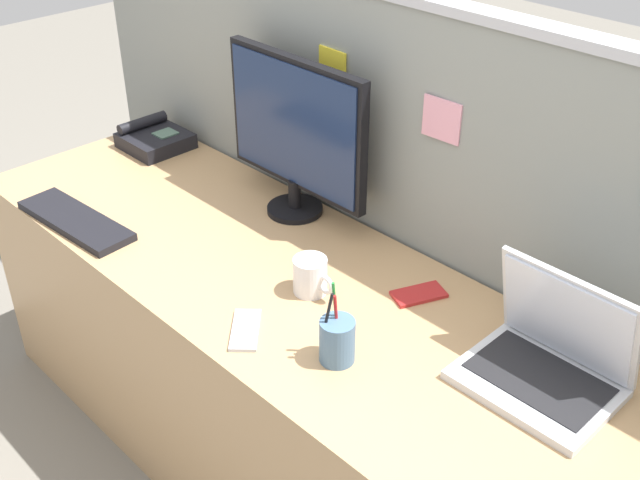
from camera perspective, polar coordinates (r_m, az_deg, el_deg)
desk at (r=2.17m, az=-0.96°, el=-11.18°), size 2.26×0.66×0.71m
cubicle_divider at (r=2.18m, az=6.04°, el=-0.09°), size 2.70×0.08×1.37m
desktop_monitor at (r=2.16m, az=-1.79°, el=8.04°), size 0.51×0.16×0.46m
laptop at (r=1.71m, az=16.44°, el=-8.09°), size 0.31×0.25×0.26m
desk_phone at (r=2.70m, az=-12.02°, el=7.26°), size 0.20×0.20×0.09m
keyboard_main at (r=2.30m, az=-17.45°, el=1.37°), size 0.41×0.15×0.02m
pen_cup at (r=1.70m, az=1.25°, el=-7.33°), size 0.08×0.08×0.19m
cell_phone_silver_slab at (r=1.81m, az=-5.48°, el=-6.57°), size 0.15×0.15×0.01m
cell_phone_red_case at (r=1.93m, az=7.23°, el=-3.96°), size 0.11×0.15×0.01m
coffee_mug at (r=1.90m, az=-0.69°, el=-2.65°), size 0.12×0.08×0.09m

